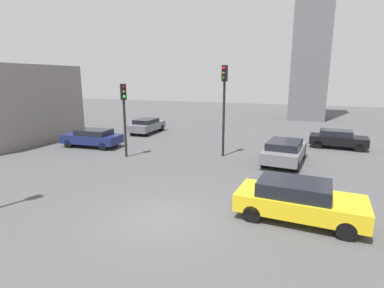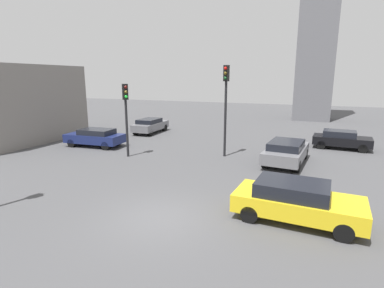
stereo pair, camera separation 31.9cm
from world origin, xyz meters
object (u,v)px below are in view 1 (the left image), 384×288
traffic_light_1 (224,95)px  car_2 (298,200)px  car_3 (285,151)px  car_4 (338,139)px  car_1 (92,137)px  car_0 (147,125)px  traffic_light_2 (124,106)px

traffic_light_1 → car_2: 9.98m
car_3 → car_4: car_3 is taller
car_1 → car_4: bearing=-164.2°
traffic_light_1 → car_0: size_ratio=1.36×
car_2 → car_4: bearing=83.5°
car_1 → car_4: car_1 is taller
car_2 → car_4: car_2 is taller
traffic_light_2 → car_4: traffic_light_2 is taller
car_1 → car_3: size_ratio=0.93×
car_3 → car_4: bearing=-25.6°
car_2 → car_4: size_ratio=1.14×
traffic_light_1 → car_3: (3.97, -0.23, -3.31)m
traffic_light_1 → traffic_light_2: bearing=-65.0°
car_0 → car_2: (14.12, -13.66, 0.03)m
car_0 → car_1: bearing=170.5°
traffic_light_2 → car_2: 12.50m
car_0 → car_2: car_2 is taller
car_4 → car_1: bearing=-156.2°
traffic_light_1 → car_4: traffic_light_1 is taller
traffic_light_2 → car_1: 5.07m
traffic_light_1 → car_3: 5.17m
traffic_light_1 → car_3: size_ratio=1.22×
car_0 → car_4: car_0 is taller
traffic_light_2 → car_3: traffic_light_2 is taller
car_4 → traffic_light_1: bearing=-139.7°
car_2 → traffic_light_2: bearing=156.8°
traffic_light_2 → car_0: bearing=152.6°
traffic_light_1 → car_2: size_ratio=1.29×
traffic_light_1 → car_1: bearing=-82.8°
car_1 → car_4: (17.27, 6.40, -0.01)m
traffic_light_2 → car_0: (-3.14, 8.26, -2.60)m
car_0 → car_4: 16.36m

